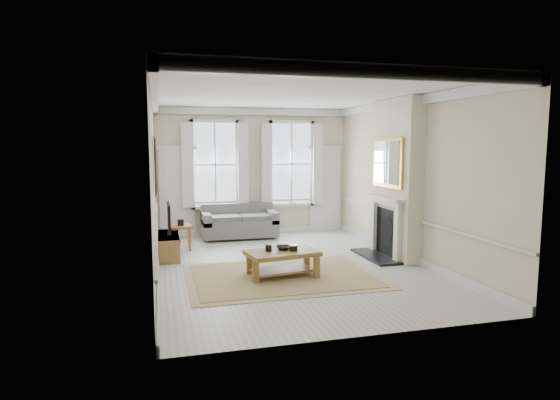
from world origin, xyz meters
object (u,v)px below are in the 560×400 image
object	(u,v)px
sofa	(239,224)
tv_stand	(169,246)
coffee_table	(282,255)
side_table	(181,230)

from	to	relation	value
sofa	tv_stand	xyz separation A→B (m)	(-1.84, -1.71, -0.12)
sofa	tv_stand	size ratio (longest dim) A/B	1.40
sofa	tv_stand	world-z (taller)	sofa
coffee_table	tv_stand	bearing A→B (deg)	124.61
sofa	tv_stand	bearing A→B (deg)	-137.18
sofa	coffee_table	xyz separation A→B (m)	(0.15, -3.82, 0.04)
coffee_table	side_table	bearing A→B (deg)	112.86
tv_stand	coffee_table	bearing A→B (deg)	-46.61
side_table	coffee_table	distance (m)	3.25
sofa	coffee_table	size ratio (longest dim) A/B	1.38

